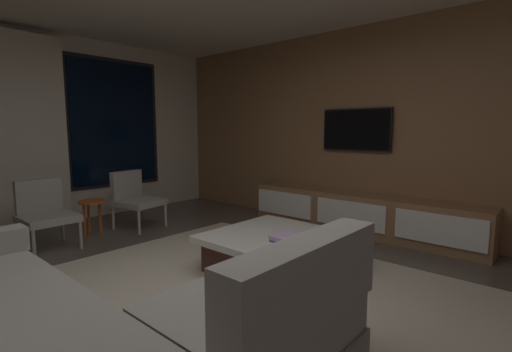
% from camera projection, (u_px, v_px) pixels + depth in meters
% --- Properties ---
extents(floor, '(9.20, 9.20, 0.00)m').
position_uv_depth(floor, '(197.00, 314.00, 2.70)').
color(floor, '#564C44').
extents(back_wall_with_window, '(6.60, 0.30, 2.70)m').
position_uv_depth(back_wall_with_window, '(17.00, 130.00, 4.86)').
color(back_wall_with_window, beige).
rests_on(back_wall_with_window, floor).
extents(media_wall, '(0.12, 7.80, 2.70)m').
position_uv_depth(media_wall, '(378.00, 130.00, 4.80)').
color(media_wall, '#8E6642').
rests_on(media_wall, floor).
extents(area_rug, '(3.20, 3.80, 0.01)m').
position_uv_depth(area_rug, '(240.00, 301.00, 2.89)').
color(area_rug, beige).
rests_on(area_rug, floor).
extents(sectional_couch, '(1.98, 2.50, 0.82)m').
position_uv_depth(sectional_couch, '(73.00, 338.00, 1.87)').
color(sectional_couch, gray).
rests_on(sectional_couch, floor).
extents(coffee_table, '(1.16, 1.16, 0.36)m').
position_uv_depth(coffee_table, '(276.00, 252.00, 3.50)').
color(coffee_table, '#49261E').
rests_on(coffee_table, floor).
extents(book_stack_on_coffee_table, '(0.29, 0.18, 0.05)m').
position_uv_depth(book_stack_on_coffee_table, '(286.00, 237.00, 3.29)').
color(book_stack_on_coffee_table, '#6145B2').
rests_on(book_stack_on_coffee_table, coffee_table).
extents(accent_chair_near_window, '(0.64, 0.66, 0.78)m').
position_uv_depth(accent_chair_near_window, '(135.00, 196.00, 5.06)').
color(accent_chair_near_window, '#B2ADA0').
rests_on(accent_chair_near_window, floor).
extents(accent_chair_by_curtain, '(0.54, 0.56, 0.78)m').
position_uv_depth(accent_chair_by_curtain, '(45.00, 211.00, 4.16)').
color(accent_chair_by_curtain, '#B2ADA0').
rests_on(accent_chair_by_curtain, floor).
extents(side_stool, '(0.32, 0.32, 0.46)m').
position_uv_depth(side_stool, '(91.00, 207.00, 4.63)').
color(side_stool, '#BF4C1E').
rests_on(side_stool, floor).
extents(media_console, '(0.46, 3.10, 0.52)m').
position_uv_depth(media_console, '(361.00, 215.00, 4.76)').
color(media_console, '#8E6642').
rests_on(media_console, floor).
extents(mounted_tv, '(0.05, 0.97, 0.56)m').
position_uv_depth(mounted_tv, '(356.00, 130.00, 4.88)').
color(mounted_tv, black).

